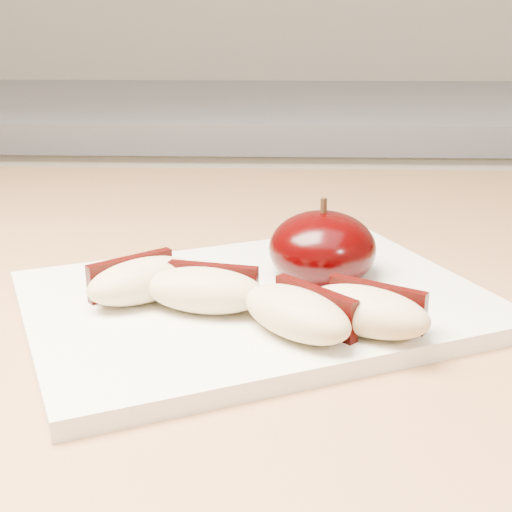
{
  "coord_description": "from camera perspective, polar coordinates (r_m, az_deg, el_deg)",
  "views": [
    {
      "loc": [
        -0.01,
        -0.01,
        1.08
      ],
      "look_at": [
        -0.02,
        0.4,
        0.94
      ],
      "focal_mm": 50.0,
      "sensor_mm": 36.0,
      "label": 1
    }
  ],
  "objects": [
    {
      "name": "apple_half",
      "position": [
        0.47,
        5.33,
        0.58
      ],
      "size": [
        0.08,
        0.08,
        0.06
      ],
      "rotation": [
        0.0,
        0.0,
        -0.22
      ],
      "color": "black",
      "rests_on": "cutting_board"
    },
    {
      "name": "apple_wedge_b",
      "position": [
        0.41,
        -4.08,
        -2.68
      ],
      "size": [
        0.08,
        0.05,
        0.03
      ],
      "rotation": [
        0.0,
        0.0,
        -0.2
      ],
      "color": "tan",
      "rests_on": "cutting_board"
    },
    {
      "name": "back_cabinet",
      "position": [
        1.35,
        2.21,
        -7.63
      ],
      "size": [
        2.4,
        0.62,
        0.94
      ],
      "color": "silver",
      "rests_on": "ground"
    },
    {
      "name": "cutting_board",
      "position": [
        0.44,
        -0.0,
        -3.76
      ],
      "size": [
        0.33,
        0.29,
        0.01
      ],
      "primitive_type": "cube",
      "rotation": [
        0.0,
        0.0,
        0.43
      ],
      "color": "silver",
      "rests_on": "island_counter"
    },
    {
      "name": "apple_wedge_c",
      "position": [
        0.38,
        3.41,
        -4.55
      ],
      "size": [
        0.07,
        0.07,
        0.03
      ],
      "rotation": [
        0.0,
        0.0,
        -0.79
      ],
      "color": "tan",
      "rests_on": "cutting_board"
    },
    {
      "name": "apple_wedge_d",
      "position": [
        0.39,
        8.91,
        -4.32
      ],
      "size": [
        0.08,
        0.06,
        0.03
      ],
      "rotation": [
        0.0,
        0.0,
        -0.52
      ],
      "color": "tan",
      "rests_on": "cutting_board"
    },
    {
      "name": "apple_wedge_a",
      "position": [
        0.43,
        -9.16,
        -1.9
      ],
      "size": [
        0.08,
        0.07,
        0.03
      ],
      "rotation": [
        0.0,
        0.0,
        0.69
      ],
      "color": "tan",
      "rests_on": "cutting_board"
    }
  ]
}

